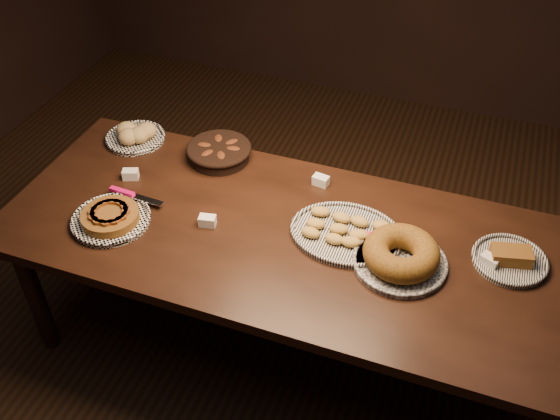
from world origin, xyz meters
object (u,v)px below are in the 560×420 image
(buffet_table, at_px, (285,245))
(madeleine_platter, at_px, (346,232))
(bundt_cake_plate, at_px, (401,256))
(apple_tart_plate, at_px, (111,218))

(buffet_table, height_order, madeleine_platter, madeleine_platter)
(madeleine_platter, xyz_separation_m, bundt_cake_plate, (0.24, -0.09, 0.03))
(bundt_cake_plate, bearing_deg, madeleine_platter, 170.92)
(apple_tart_plate, distance_m, bundt_cake_plate, 1.20)
(buffet_table, xyz_separation_m, bundt_cake_plate, (0.48, -0.02, 0.12))
(buffet_table, relative_size, bundt_cake_plate, 6.20)
(buffet_table, relative_size, apple_tart_plate, 6.95)
(apple_tart_plate, height_order, madeleine_platter, apple_tart_plate)
(apple_tart_plate, xyz_separation_m, madeleine_platter, (0.95, 0.26, -0.00))
(buffet_table, xyz_separation_m, madeleine_platter, (0.24, 0.07, 0.09))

